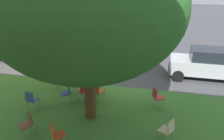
{
  "coord_description": "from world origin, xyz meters",
  "views": [
    {
      "loc": [
        -2.12,
        10.5,
        5.2
      ],
      "look_at": [
        0.02,
        1.22,
        1.3
      ],
      "focal_mm": 36.78,
      "sensor_mm": 36.0,
      "label": 1
    }
  ],
  "objects_px": {
    "parked_car": "(206,63)",
    "school_bus": "(55,34)",
    "chair_5": "(98,90)",
    "chair_0": "(84,90)",
    "chair_10": "(168,129)",
    "chair_6": "(31,99)",
    "chair_1": "(56,133)",
    "chair_7": "(27,122)",
    "chair_9": "(157,96)",
    "chair_3": "(55,79)",
    "chair_4": "(66,91)",
    "chair_8": "(77,82)",
    "chair_2": "(98,83)",
    "street_tree": "(87,8)"
  },
  "relations": [
    {
      "from": "chair_3",
      "to": "chair_6",
      "type": "bearing_deg",
      "value": 88.29
    },
    {
      "from": "chair_9",
      "to": "chair_7",
      "type": "bearing_deg",
      "value": 34.31
    },
    {
      "from": "chair_7",
      "to": "chair_3",
      "type": "bearing_deg",
      "value": -79.06
    },
    {
      "from": "parked_car",
      "to": "chair_5",
      "type": "bearing_deg",
      "value": 36.91
    },
    {
      "from": "parked_car",
      "to": "school_bus",
      "type": "bearing_deg",
      "value": -5.25
    },
    {
      "from": "chair_0",
      "to": "chair_6",
      "type": "height_order",
      "value": "same"
    },
    {
      "from": "chair_0",
      "to": "chair_10",
      "type": "bearing_deg",
      "value": 150.61
    },
    {
      "from": "chair_9",
      "to": "parked_car",
      "type": "relative_size",
      "value": 0.24
    },
    {
      "from": "chair_5",
      "to": "chair_9",
      "type": "height_order",
      "value": "same"
    },
    {
      "from": "chair_7",
      "to": "chair_9",
      "type": "distance_m",
      "value": 5.19
    },
    {
      "from": "street_tree",
      "to": "chair_7",
      "type": "xyz_separation_m",
      "value": [
        1.79,
        1.59,
        -3.71
      ]
    },
    {
      "from": "chair_0",
      "to": "chair_5",
      "type": "height_order",
      "value": "same"
    },
    {
      "from": "chair_3",
      "to": "chair_9",
      "type": "distance_m",
      "value": 5.02
    },
    {
      "from": "chair_5",
      "to": "chair_9",
      "type": "xyz_separation_m",
      "value": [
        -2.6,
        -0.05,
        0.0
      ]
    },
    {
      "from": "chair_0",
      "to": "street_tree",
      "type": "bearing_deg",
      "value": 120.68
    },
    {
      "from": "street_tree",
      "to": "school_bus",
      "type": "height_order",
      "value": "street_tree"
    },
    {
      "from": "chair_7",
      "to": "chair_8",
      "type": "bearing_deg",
      "value": -98.72
    },
    {
      "from": "chair_10",
      "to": "school_bus",
      "type": "xyz_separation_m",
      "value": [
        7.2,
        -6.78,
        1.24
      ]
    },
    {
      "from": "chair_2",
      "to": "chair_3",
      "type": "xyz_separation_m",
      "value": [
        2.18,
        0.04,
        0.0
      ]
    },
    {
      "from": "chair_5",
      "to": "chair_6",
      "type": "xyz_separation_m",
      "value": [
        2.45,
        1.37,
        0.0
      ]
    },
    {
      "from": "chair_9",
      "to": "chair_4",
      "type": "bearing_deg",
      "value": 6.82
    },
    {
      "from": "chair_7",
      "to": "chair_9",
      "type": "xyz_separation_m",
      "value": [
        -4.29,
        -2.93,
        0.0
      ]
    },
    {
      "from": "street_tree",
      "to": "chair_3",
      "type": "bearing_deg",
      "value": -38.74
    },
    {
      "from": "chair_7",
      "to": "chair_6",
      "type": "bearing_deg",
      "value": -63.53
    },
    {
      "from": "parked_car",
      "to": "school_bus",
      "type": "distance_m",
      "value": 9.25
    },
    {
      "from": "chair_3",
      "to": "school_bus",
      "type": "distance_m",
      "value": 4.47
    },
    {
      "from": "chair_8",
      "to": "chair_9",
      "type": "relative_size",
      "value": 1.0
    },
    {
      "from": "chair_4",
      "to": "chair_7",
      "type": "bearing_deg",
      "value": 81.09
    },
    {
      "from": "chair_10",
      "to": "chair_2",
      "type": "bearing_deg",
      "value": -41.71
    },
    {
      "from": "school_bus",
      "to": "chair_5",
      "type": "bearing_deg",
      "value": 131.92
    },
    {
      "from": "chair_7",
      "to": "school_bus",
      "type": "xyz_separation_m",
      "value": [
        2.45,
        -7.49,
        1.24
      ]
    },
    {
      "from": "street_tree",
      "to": "chair_4",
      "type": "height_order",
      "value": "street_tree"
    },
    {
      "from": "chair_5",
      "to": "chair_3",
      "type": "bearing_deg",
      "value": -16.32
    },
    {
      "from": "chair_3",
      "to": "chair_5",
      "type": "xyz_separation_m",
      "value": [
        -2.38,
        0.7,
        0.0
      ]
    },
    {
      "from": "chair_6",
      "to": "chair_9",
      "type": "height_order",
      "value": "same"
    },
    {
      "from": "chair_0",
      "to": "parked_car",
      "type": "relative_size",
      "value": 0.24
    },
    {
      "from": "chair_0",
      "to": "chair_1",
      "type": "bearing_deg",
      "value": 92.9
    },
    {
      "from": "chair_0",
      "to": "chair_10",
      "type": "height_order",
      "value": "same"
    },
    {
      "from": "chair_0",
      "to": "chair_5",
      "type": "relative_size",
      "value": 1.0
    },
    {
      "from": "chair_3",
      "to": "chair_7",
      "type": "distance_m",
      "value": 3.64
    },
    {
      "from": "chair_1",
      "to": "chair_7",
      "type": "relative_size",
      "value": 1.0
    },
    {
      "from": "chair_7",
      "to": "chair_5",
      "type": "bearing_deg",
      "value": -120.43
    },
    {
      "from": "chair_4",
      "to": "parked_car",
      "type": "bearing_deg",
      "value": -146.48
    },
    {
      "from": "chair_1",
      "to": "chair_7",
      "type": "height_order",
      "value": "same"
    },
    {
      "from": "chair_0",
      "to": "parked_car",
      "type": "xyz_separation_m",
      "value": [
        -5.63,
        -3.88,
        0.32
      ]
    },
    {
      "from": "street_tree",
      "to": "parked_car",
      "type": "xyz_separation_m",
      "value": [
        -4.93,
        -5.06,
        -3.39
      ]
    },
    {
      "from": "chair_7",
      "to": "parked_car",
      "type": "relative_size",
      "value": 0.24
    },
    {
      "from": "chair_7",
      "to": "chair_9",
      "type": "height_order",
      "value": "same"
    },
    {
      "from": "chair_5",
      "to": "school_bus",
      "type": "height_order",
      "value": "school_bus"
    },
    {
      "from": "chair_8",
      "to": "chair_9",
      "type": "xyz_separation_m",
      "value": [
        -3.76,
        0.52,
        0.0
      ]
    }
  ]
}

